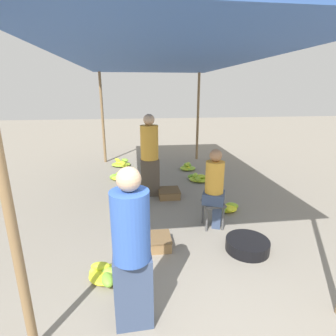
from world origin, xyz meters
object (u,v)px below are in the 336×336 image
object	(u,v)px
banana_pile_left_2	(120,177)
banana_pile_left_1	(122,164)
banana_pile_left_0	(106,273)
basin_black	(247,245)
banana_pile_right_2	(200,178)
banana_pile_right_1	(226,208)
shopper_walking_mid	(150,155)
vendor_seated	(215,187)
crate_near	(169,193)
crate_mid	(157,242)
banana_pile_left_3	(128,202)
stool	(213,207)
vendor_foreground	(132,250)
banana_pile_right_0	(187,167)

from	to	relation	value
banana_pile_left_2	banana_pile_left_1	bearing A→B (deg)	90.21
banana_pile_left_0	banana_pile_left_1	bearing A→B (deg)	90.19
banana_pile_left_2	basin_black	bearing A→B (deg)	-59.87
banana_pile_left_0	banana_pile_right_2	world-z (taller)	banana_pile_right_2
banana_pile_right_1	banana_pile_left_0	bearing A→B (deg)	-142.60
banana_pile_left_1	shopper_walking_mid	xyz separation A→B (m)	(0.73, -2.39, 0.84)
banana_pile_right_1	banana_pile_right_2	distance (m)	1.77
vendor_seated	shopper_walking_mid	bearing A→B (deg)	122.48
banana_pile_right_1	crate_near	size ratio (longest dim) A/B	1.07
crate_near	crate_mid	size ratio (longest dim) A/B	1.12
basin_black	banana_pile_left_0	distance (m)	2.00
banana_pile_left_0	crate_near	distance (m)	2.68
banana_pile_left_3	banana_pile_right_2	world-z (taller)	banana_pile_right_2
banana_pile_left_1	crate_near	world-z (taller)	banana_pile_left_1
vendor_seated	crate_mid	bearing A→B (deg)	-153.65
banana_pile_left_3	crate_mid	distance (m)	1.61
stool	shopper_walking_mid	distance (m)	1.89
vendor_seated	banana_pile_right_2	distance (m)	2.41
banana_pile_left_1	banana_pile_right_1	size ratio (longest dim) A/B	1.18
vendor_foreground	banana_pile_left_2	size ratio (longest dim) A/B	3.03
banana_pile_left_2	banana_pile_right_1	xyz separation A→B (m)	(2.12, -2.15, -0.01)
vendor_foreground	banana_pile_left_1	bearing A→B (deg)	93.66
banana_pile_right_1	vendor_foreground	bearing A→B (deg)	-127.23
banana_pile_left_1	vendor_foreground	bearing A→B (deg)	-86.34
vendor_foreground	banana_pile_left_1	world-z (taller)	vendor_foreground
banana_pile_left_0	banana_pile_right_0	distance (m)	4.76
vendor_foreground	crate_mid	size ratio (longest dim) A/B	4.00
banana_pile_left_0	crate_mid	xyz separation A→B (m)	(0.68, 0.59, 0.02)
vendor_foreground	banana_pile_left_2	world-z (taller)	vendor_foreground
vendor_seated	banana_pile_right_2	bearing A→B (deg)	81.70
stool	banana_pile_right_2	xyz separation A→B (m)	(0.35, 2.31, -0.28)
banana_pile_left_1	crate_near	size ratio (longest dim) A/B	1.26
stool	banana_pile_right_0	distance (m)	3.32
banana_pile_right_1	banana_pile_left_3	bearing A→B (deg)	164.40
banana_pile_left_3	crate_mid	world-z (taller)	banana_pile_left_3
basin_black	banana_pile_left_2	bearing A→B (deg)	120.13
banana_pile_right_1	banana_pile_right_2	xyz separation A→B (m)	(-0.08, 1.77, 0.01)
crate_near	shopper_walking_mid	xyz separation A→B (m)	(-0.39, 0.17, 0.83)
basin_black	banana_pile_left_2	xyz separation A→B (m)	(-1.98, 3.42, -0.01)
crate_mid	shopper_walking_mid	size ratio (longest dim) A/B	0.23
banana_pile_left_2	banana_pile_left_3	size ratio (longest dim) A/B	0.94
vendor_foreground	banana_pile_right_2	distance (m)	4.48
banana_pile_right_2	crate_near	xyz separation A→B (m)	(-0.91, -0.94, 0.01)
stool	banana_pile_left_3	size ratio (longest dim) A/B	0.79
banana_pile_left_2	vendor_foreground	bearing A→B (deg)	-85.38
vendor_seated	basin_black	world-z (taller)	vendor_seated
banana_pile_left_0	banana_pile_right_0	xyz separation A→B (m)	(1.88, 4.38, 0.01)
basin_black	banana_pile_left_2	size ratio (longest dim) A/B	1.16
vendor_seated	crate_near	distance (m)	1.60
vendor_seated	banana_pile_left_0	size ratio (longest dim) A/B	2.67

